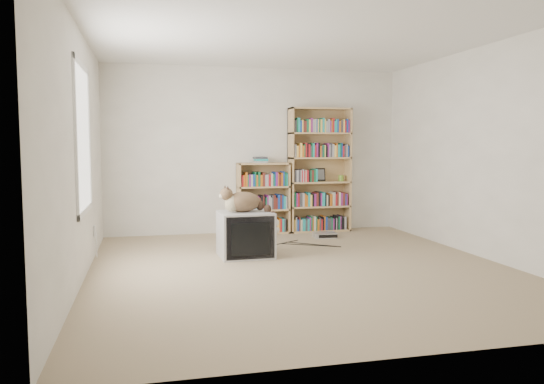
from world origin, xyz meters
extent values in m
cube|color=tan|center=(0.00, 0.00, 0.00)|extent=(4.50, 5.00, 0.01)
cube|color=white|center=(0.00, 2.50, 1.25)|extent=(4.50, 0.02, 2.50)
cube|color=white|center=(0.00, -2.50, 1.25)|extent=(4.50, 0.02, 2.50)
cube|color=white|center=(-2.25, 0.00, 1.25)|extent=(0.02, 5.00, 2.50)
cube|color=white|center=(2.25, 0.00, 1.25)|extent=(0.02, 5.00, 2.50)
cube|color=white|center=(0.00, 0.00, 2.50)|extent=(4.50, 5.00, 0.02)
cube|color=white|center=(-2.24, 0.20, 1.40)|extent=(0.02, 1.22, 1.52)
cube|color=#ADAEB0|center=(-0.48, 0.74, 0.27)|extent=(0.64, 0.58, 0.54)
cube|color=black|center=(-0.47, 0.47, 0.27)|extent=(0.57, 0.05, 0.50)
cube|color=black|center=(-0.47, 0.45, 0.26)|extent=(0.46, 0.03, 0.38)
cube|color=black|center=(-0.49, 0.86, 0.26)|extent=(0.38, 0.32, 0.32)
ellipsoid|color=#372516|center=(-0.51, 0.76, 0.66)|extent=(0.49, 0.37, 0.24)
ellipsoid|color=#372516|center=(-0.40, 0.78, 0.65)|extent=(0.24, 0.26, 0.18)
ellipsoid|color=tan|center=(-0.65, 0.71, 0.65)|extent=(0.20, 0.20, 0.20)
ellipsoid|color=#372516|center=(-0.72, 0.70, 0.76)|extent=(0.18, 0.18, 0.15)
sphere|color=beige|center=(-0.77, 0.69, 0.74)|extent=(0.07, 0.07, 0.06)
cone|color=black|center=(-0.70, 0.67, 0.83)|extent=(0.07, 0.08, 0.08)
cone|color=black|center=(-0.72, 0.75, 0.83)|extent=(0.07, 0.08, 0.08)
cube|color=tan|center=(0.52, 2.34, 0.95)|extent=(0.02, 0.30, 1.90)
cube|color=tan|center=(1.44, 2.34, 0.95)|extent=(0.02, 0.30, 1.90)
cube|color=tan|center=(0.98, 2.48, 0.95)|extent=(0.95, 0.03, 1.90)
cube|color=tan|center=(0.98, 2.34, 1.89)|extent=(0.95, 0.30, 0.02)
cube|color=tan|center=(0.98, 2.34, 0.01)|extent=(0.95, 0.30, 0.03)
cube|color=tan|center=(0.98, 2.34, 0.39)|extent=(0.95, 0.30, 0.03)
cube|color=tan|center=(0.98, 2.34, 0.76)|extent=(0.95, 0.30, 0.02)
cube|color=tan|center=(0.98, 2.34, 1.14)|extent=(0.95, 0.30, 0.02)
cube|color=tan|center=(0.98, 2.34, 1.51)|extent=(0.95, 0.30, 0.02)
cube|color=#B2171F|center=(0.98, 2.34, 0.12)|extent=(0.87, 0.24, 0.19)
cube|color=#173A97|center=(0.98, 2.34, 0.50)|extent=(0.87, 0.24, 0.19)
cube|color=#11633B|center=(0.98, 2.34, 0.87)|extent=(0.87, 0.24, 0.19)
cube|color=beige|center=(0.98, 2.34, 1.25)|extent=(0.87, 0.24, 0.19)
cube|color=black|center=(0.98, 2.34, 1.62)|extent=(0.87, 0.24, 0.19)
cube|color=tan|center=(-0.29, 2.34, 0.53)|extent=(0.03, 0.30, 1.07)
cube|color=tan|center=(0.46, 2.34, 0.53)|extent=(0.03, 0.30, 1.07)
cube|color=tan|center=(0.09, 2.48, 0.53)|extent=(0.78, 0.03, 1.07)
cube|color=tan|center=(0.09, 2.34, 1.06)|extent=(0.78, 0.30, 0.02)
cube|color=tan|center=(0.09, 2.34, 0.01)|extent=(0.78, 0.30, 0.03)
cube|color=tan|center=(0.09, 2.34, 0.36)|extent=(0.78, 0.30, 0.03)
cube|color=tan|center=(0.09, 2.34, 0.71)|extent=(0.78, 0.30, 0.02)
cube|color=#B2171F|center=(0.09, 2.34, 0.12)|extent=(0.70, 0.24, 0.19)
cube|color=#173A97|center=(0.09, 2.34, 0.47)|extent=(0.70, 0.24, 0.19)
cube|color=#11633B|center=(0.09, 2.34, 0.82)|extent=(0.70, 0.24, 0.19)
cube|color=#B2171F|center=(0.05, 2.34, 1.11)|extent=(0.21, 0.28, 0.09)
cylinder|color=olive|center=(1.33, 2.34, 0.82)|extent=(0.08, 0.08, 0.09)
cube|color=black|center=(1.03, 2.44, 0.88)|extent=(0.15, 0.05, 0.20)
cube|color=silver|center=(0.87, 1.76, 0.04)|extent=(0.34, 0.26, 0.07)
cube|color=silver|center=(-2.24, 1.09, 0.32)|extent=(0.01, 0.08, 0.13)
camera|label=1|loc=(-1.62, -5.45, 1.33)|focal=35.00mm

